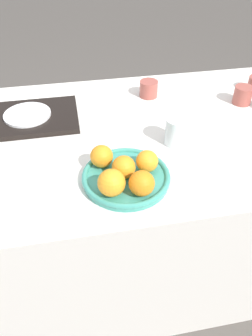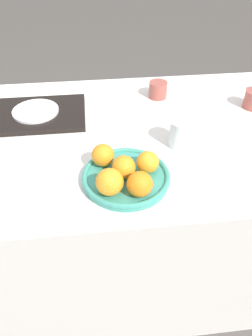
{
  "view_description": "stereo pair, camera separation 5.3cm",
  "coord_description": "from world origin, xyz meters",
  "px_view_note": "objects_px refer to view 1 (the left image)",
  "views": [
    {
      "loc": [
        -0.17,
        -0.98,
        1.4
      ],
      "look_at": [
        -0.04,
        -0.26,
        0.77
      ],
      "focal_mm": 35.0,
      "sensor_mm": 36.0,
      "label": 1
    },
    {
      "loc": [
        -0.12,
        -0.99,
        1.4
      ],
      "look_at": [
        -0.04,
        -0.26,
        0.77
      ],
      "focal_mm": 35.0,
      "sensor_mm": 36.0,
      "label": 2
    }
  ],
  "objects_px": {
    "fruit_platter": "(126,177)",
    "water_glass": "(177,131)",
    "side_plate": "(27,115)",
    "orange_3": "(142,183)",
    "orange_4": "(124,167)",
    "serving_tray": "(28,118)",
    "orange_0": "(102,156)",
    "orange_1": "(147,161)",
    "cup_2": "(243,95)",
    "cup_0": "(149,89)",
    "orange_2": "(111,183)"
  },
  "relations": [
    {
      "from": "serving_tray",
      "to": "cup_2",
      "type": "xyz_separation_m",
      "value": [
        0.86,
        -0.03,
        0.03
      ]
    },
    {
      "from": "water_glass",
      "to": "orange_0",
      "type": "bearing_deg",
      "value": -160.33
    },
    {
      "from": "cup_2",
      "to": "orange_1",
      "type": "bearing_deg",
      "value": -143.36
    },
    {
      "from": "orange_0",
      "to": "orange_2",
      "type": "relative_size",
      "value": 0.89
    },
    {
      "from": "water_glass",
      "to": "cup_0",
      "type": "xyz_separation_m",
      "value": [
        -0.01,
        0.35,
        -0.02
      ]
    },
    {
      "from": "fruit_platter",
      "to": "orange_2",
      "type": "relative_size",
      "value": 3.4
    },
    {
      "from": "orange_1",
      "to": "cup_2",
      "type": "bearing_deg",
      "value": 36.64
    },
    {
      "from": "water_glass",
      "to": "cup_2",
      "type": "xyz_separation_m",
      "value": [
        0.35,
        0.22,
        -0.01
      ]
    },
    {
      "from": "fruit_platter",
      "to": "serving_tray",
      "type": "distance_m",
      "value": 0.51
    },
    {
      "from": "serving_tray",
      "to": "side_plate",
      "type": "height_order",
      "value": "side_plate"
    },
    {
      "from": "fruit_platter",
      "to": "serving_tray",
      "type": "relative_size",
      "value": 0.71
    },
    {
      "from": "fruit_platter",
      "to": "side_plate",
      "type": "xyz_separation_m",
      "value": [
        -0.31,
        0.41,
        0.01
      ]
    },
    {
      "from": "orange_3",
      "to": "orange_4",
      "type": "relative_size",
      "value": 1.05
    },
    {
      "from": "orange_2",
      "to": "orange_4",
      "type": "bearing_deg",
      "value": 54.35
    },
    {
      "from": "water_glass",
      "to": "serving_tray",
      "type": "bearing_deg",
      "value": 154.13
    },
    {
      "from": "orange_2",
      "to": "fruit_platter",
      "type": "bearing_deg",
      "value": 50.7
    },
    {
      "from": "orange_4",
      "to": "serving_tray",
      "type": "height_order",
      "value": "orange_4"
    },
    {
      "from": "orange_0",
      "to": "orange_1",
      "type": "xyz_separation_m",
      "value": [
        0.13,
        -0.05,
        -0.0
      ]
    },
    {
      "from": "orange_1",
      "to": "side_plate",
      "type": "distance_m",
      "value": 0.54
    },
    {
      "from": "orange_1",
      "to": "serving_tray",
      "type": "distance_m",
      "value": 0.54
    },
    {
      "from": "fruit_platter",
      "to": "cup_0",
      "type": "xyz_separation_m",
      "value": [
        0.19,
        0.51,
        0.02
      ]
    },
    {
      "from": "orange_3",
      "to": "orange_4",
      "type": "height_order",
      "value": "orange_3"
    },
    {
      "from": "fruit_platter",
      "to": "orange_3",
      "type": "bearing_deg",
      "value": -69.85
    },
    {
      "from": "orange_3",
      "to": "serving_tray",
      "type": "relative_size",
      "value": 0.19
    },
    {
      "from": "side_plate",
      "to": "orange_4",
      "type": "bearing_deg",
      "value": -53.75
    },
    {
      "from": "orange_2",
      "to": "orange_3",
      "type": "distance_m",
      "value": 0.08
    },
    {
      "from": "orange_3",
      "to": "orange_4",
      "type": "distance_m",
      "value": 0.09
    },
    {
      "from": "orange_3",
      "to": "orange_4",
      "type": "xyz_separation_m",
      "value": [
        -0.04,
        0.08,
        -0.0
      ]
    },
    {
      "from": "fruit_platter",
      "to": "orange_1",
      "type": "xyz_separation_m",
      "value": [
        0.07,
        0.02,
        0.04
      ]
    },
    {
      "from": "fruit_platter",
      "to": "orange_1",
      "type": "bearing_deg",
      "value": 13.1
    },
    {
      "from": "orange_3",
      "to": "serving_tray",
      "type": "bearing_deg",
      "value": 124.55
    },
    {
      "from": "orange_4",
      "to": "orange_0",
      "type": "bearing_deg",
      "value": 132.02
    },
    {
      "from": "orange_0",
      "to": "orange_3",
      "type": "height_order",
      "value": "orange_3"
    },
    {
      "from": "serving_tray",
      "to": "water_glass",
      "type": "bearing_deg",
      "value": -25.87
    },
    {
      "from": "orange_1",
      "to": "orange_4",
      "type": "relative_size",
      "value": 0.96
    },
    {
      "from": "side_plate",
      "to": "cup_0",
      "type": "distance_m",
      "value": 0.51
    },
    {
      "from": "side_plate",
      "to": "orange_0",
      "type": "bearing_deg",
      "value": -54.92
    },
    {
      "from": "orange_1",
      "to": "orange_3",
      "type": "bearing_deg",
      "value": -111.82
    },
    {
      "from": "fruit_platter",
      "to": "cup_2",
      "type": "xyz_separation_m",
      "value": [
        0.56,
        0.38,
        0.02
      ]
    },
    {
      "from": "side_plate",
      "to": "serving_tray",
      "type": "bearing_deg",
      "value": -90.0
    },
    {
      "from": "fruit_platter",
      "to": "water_glass",
      "type": "relative_size",
      "value": 2.75
    },
    {
      "from": "side_plate",
      "to": "orange_1",
      "type": "bearing_deg",
      "value": -46.34
    },
    {
      "from": "orange_2",
      "to": "orange_4",
      "type": "relative_size",
      "value": 1.12
    },
    {
      "from": "orange_3",
      "to": "orange_2",
      "type": "bearing_deg",
      "value": 169.72
    },
    {
      "from": "orange_0",
      "to": "cup_0",
      "type": "relative_size",
      "value": 0.92
    },
    {
      "from": "serving_tray",
      "to": "side_plate",
      "type": "bearing_deg",
      "value": 90.0
    },
    {
      "from": "orange_0",
      "to": "orange_3",
      "type": "relative_size",
      "value": 0.96
    },
    {
      "from": "orange_0",
      "to": "water_glass",
      "type": "relative_size",
      "value": 0.72
    },
    {
      "from": "orange_2",
      "to": "cup_2",
      "type": "distance_m",
      "value": 0.76
    },
    {
      "from": "orange_1",
      "to": "cup_0",
      "type": "relative_size",
      "value": 0.89
    }
  ]
}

